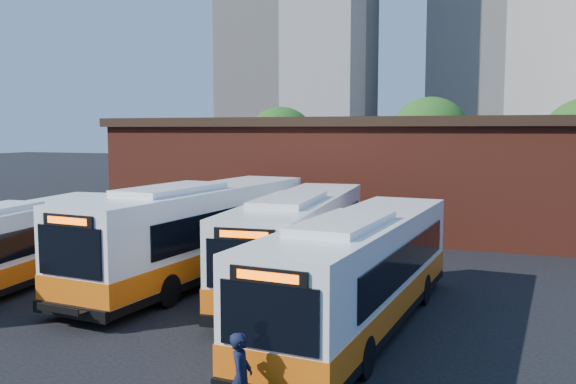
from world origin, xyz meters
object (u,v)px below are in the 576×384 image
(bus_mideast, at_px, (300,243))
(bus_midwest, at_px, (198,235))
(bus_east, at_px, (360,276))
(transit_worker, at_px, (241,378))
(bus_west, at_px, (18,248))

(bus_mideast, bearing_deg, bus_midwest, 179.93)
(bus_east, relative_size, transit_worker, 6.89)
(bus_mideast, distance_m, bus_east, 5.18)
(bus_west, bearing_deg, transit_worker, -35.24)
(bus_east, xyz_separation_m, transit_worker, (-0.84, -6.43, -0.63))
(bus_west, relative_size, bus_midwest, 0.83)
(bus_west, distance_m, bus_mideast, 10.37)
(bus_mideast, bearing_deg, transit_worker, -81.87)
(bus_mideast, xyz_separation_m, bus_east, (3.23, -4.05, -0.03))
(bus_mideast, bearing_deg, bus_west, -164.58)
(transit_worker, bearing_deg, bus_midwest, 17.51)
(bus_west, height_order, transit_worker, bus_west)
(bus_midwest, xyz_separation_m, transit_worker, (6.44, -10.16, -0.78))
(transit_worker, bearing_deg, bus_west, 45.44)
(bus_mideast, relative_size, bus_east, 1.02)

